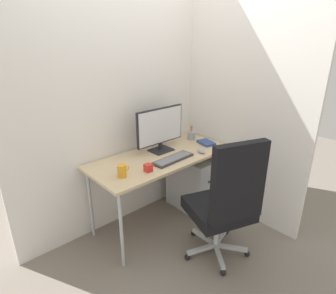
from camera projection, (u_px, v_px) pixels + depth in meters
The scene contains 13 objects.
ground_plane at pixel (162, 219), 2.96m from camera, with size 8.00×8.00×0.00m, color slate.
wall_back at pixel (138, 81), 2.68m from camera, with size 2.63×0.04×2.80m, color white.
wall_side_right at pixel (229, 79), 2.79m from camera, with size 0.04×1.83×2.80m, color white.
desk at pixel (162, 160), 2.71m from camera, with size 1.42×0.63×0.73m.
office_chair at pixel (226, 201), 2.23m from camera, with size 0.61×0.63×1.12m.
filing_cabinet at pixel (197, 180), 3.13m from camera, with size 0.47×0.52×0.60m.
monitor at pixel (160, 128), 2.73m from camera, with size 0.55×0.17×0.43m.
keyboard at pixel (173, 159), 2.59m from camera, with size 0.43×0.16×0.02m.
mouse at pixel (201, 151), 2.75m from camera, with size 0.05×0.10×0.04m, color #9EA0A5.
pen_holder at pixel (191, 135), 3.10m from camera, with size 0.08×0.08×0.17m.
notebook at pixel (206, 143), 2.98m from camera, with size 0.13×0.18×0.03m, color #334C8C.
coffee_mug at pixel (122, 171), 2.27m from camera, with size 0.11×0.07×0.11m.
desk_clamp_accessory at pixel (148, 168), 2.36m from camera, with size 0.06×0.06×0.07m, color red.
Camera 1 is at (-1.62, -1.88, 1.79)m, focal length 30.04 mm.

